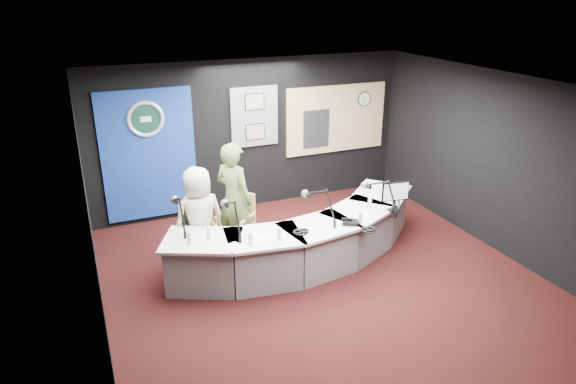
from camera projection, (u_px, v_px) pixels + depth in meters
name	position (u px, v px, depth m)	size (l,w,h in m)	color
ground	(322.00, 278.00, 7.50)	(6.00, 6.00, 0.00)	black
ceiling	(327.00, 86.00, 6.46)	(6.00, 6.00, 0.02)	silver
wall_back	(252.00, 135.00, 9.54)	(6.00, 0.02, 2.80)	black
wall_front	(481.00, 307.00, 4.41)	(6.00, 0.02, 2.80)	black
wall_left	(91.00, 227.00, 5.89)	(0.02, 6.00, 2.80)	black
wall_right	(495.00, 162.00, 8.06)	(0.02, 6.00, 2.80)	black
broadcast_desk	(303.00, 240.00, 7.81)	(4.50, 1.90, 0.75)	silver
backdrop_panel	(149.00, 155.00, 8.89)	(1.60, 0.05, 2.30)	navy
agency_seal	(146.00, 119.00, 8.61)	(0.63, 0.63, 0.07)	silver
seal_center	(145.00, 119.00, 8.61)	(0.48, 0.48, 0.01)	#0C2E21
pinboard	(254.00, 117.00, 9.41)	(0.90, 0.04, 1.10)	slate
framed_photo_upper	(255.00, 102.00, 9.28)	(0.34, 0.02, 0.27)	gray
framed_photo_lower	(255.00, 132.00, 9.48)	(0.34, 0.02, 0.27)	gray
booth_window_frame	(336.00, 119.00, 10.10)	(2.12, 0.06, 1.32)	tan
booth_glow	(336.00, 119.00, 10.09)	(2.00, 0.02, 1.20)	#FFE9A1
equipment_rack	(316.00, 129.00, 9.96)	(0.55, 0.02, 0.75)	black
wall_clock	(364.00, 99.00, 10.16)	(0.28, 0.28, 0.01)	white
armchair_left	(201.00, 236.00, 7.66)	(0.57, 0.57, 1.01)	tan
armchair_right	(235.00, 226.00, 8.09)	(0.52, 0.52, 0.92)	tan
draped_jacket	(197.00, 222.00, 7.83)	(0.50, 0.10, 0.70)	#655F55
person_man	(199.00, 219.00, 7.55)	(0.77, 0.50, 1.58)	beige
person_woman	(234.00, 199.00, 7.92)	(0.67, 0.44, 1.82)	#576C38
computer_monitor	(395.00, 191.00, 7.81)	(0.39, 0.02, 0.27)	black
desk_phone	(350.00, 222.00, 7.47)	(0.22, 0.18, 0.06)	black
headphones_near	(368.00, 230.00, 7.26)	(0.24, 0.24, 0.04)	black
headphones_far	(301.00, 231.00, 7.21)	(0.24, 0.24, 0.04)	black
paper_stack	(235.00, 247.00, 6.80)	(0.20, 0.29, 0.00)	white
notepad	(263.00, 242.00, 6.96)	(0.22, 0.31, 0.00)	white
boom_mic_a	(179.00, 210.00, 7.20)	(0.16, 0.74, 0.60)	black
boom_mic_b	(232.00, 214.00, 7.09)	(0.16, 0.74, 0.60)	black
boom_mic_c	(320.00, 202.00, 7.47)	(0.32, 0.71, 0.60)	black
boom_mic_d	(380.00, 193.00, 7.80)	(0.33, 0.70, 0.60)	black
water_bottles	(306.00, 221.00, 7.37)	(3.40, 0.53, 0.18)	silver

